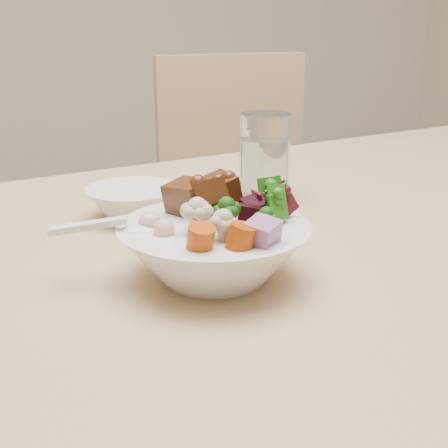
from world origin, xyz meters
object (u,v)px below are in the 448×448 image
object	(u,v)px
food_bowl	(215,247)
side_bowl	(133,203)
chair_far	(247,211)
water_glass	(264,160)
dining_table	(389,250)

from	to	relation	value
food_bowl	side_bowl	distance (m)	0.25
chair_far	water_glass	bearing A→B (deg)	-110.37
side_bowl	chair_far	bearing A→B (deg)	56.85
dining_table	side_bowl	world-z (taller)	side_bowl
water_glass	dining_table	bearing A→B (deg)	-29.20
dining_table	side_bowl	size ratio (longest dim) A/B	12.72
dining_table	chair_far	world-z (taller)	chair_far
dining_table	side_bowl	xyz separation A→B (m)	(-0.40, 0.06, 0.10)
food_bowl	water_glass	bearing A→B (deg)	58.44
dining_table	side_bowl	bearing A→B (deg)	159.01
chair_far	water_glass	world-z (taller)	chair_far
food_bowl	water_glass	world-z (taller)	water_glass
food_bowl	side_bowl	xyz separation A→B (m)	(-0.05, 0.24, -0.01)
chair_far	side_bowl	distance (m)	0.81
side_bowl	water_glass	bearing A→B (deg)	9.30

